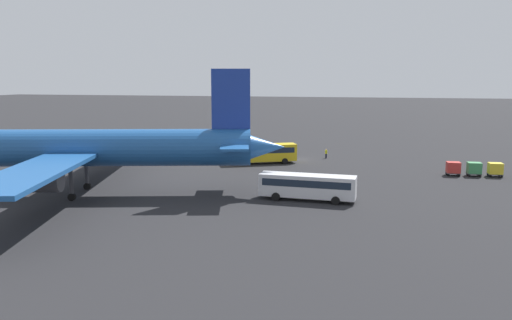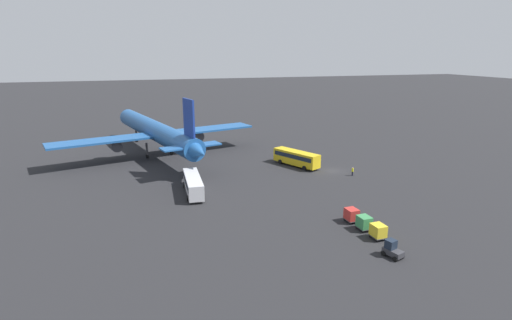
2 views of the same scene
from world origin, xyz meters
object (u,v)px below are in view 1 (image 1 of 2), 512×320
shuttle_bus_near (263,152)px  cargo_cart_yellow (495,169)px  cargo_cart_green (474,168)px  cargo_cart_red (453,168)px  airplane (64,149)px  worker_person (326,154)px  shuttle_bus_far (307,185)px

shuttle_bus_near → cargo_cart_yellow: (-35.93, 3.25, -0.77)m
shuttle_bus_near → cargo_cart_green: shuttle_bus_near is taller
cargo_cart_green → cargo_cart_red: 2.97m
cargo_cart_green → airplane: bearing=25.7°
worker_person → cargo_cart_yellow: (-25.99, 11.35, 0.32)m
shuttle_bus_near → cargo_cart_red: 30.26m
shuttle_bus_far → worker_person: size_ratio=6.61×
shuttle_bus_far → cargo_cart_green: bearing=-134.5°
cargo_cart_yellow → cargo_cart_green: size_ratio=1.00×
shuttle_bus_far → shuttle_bus_near: bearing=-63.1°
shuttle_bus_far → cargo_cart_green: (-22.07, -20.57, -0.67)m
airplane → cargo_cart_yellow: size_ratio=26.17×
shuttle_bus_far → worker_person: shuttle_bus_far is taller
cargo_cart_yellow → cargo_cart_green: 2.97m
shuttle_bus_far → worker_person: 32.25m
worker_person → cargo_cart_red: bearing=149.3°
airplane → cargo_cart_green: bearing=-169.3°
shuttle_bus_far → cargo_cart_red: shuttle_bus_far is taller
worker_person → cargo_cart_green: 25.82m
cargo_cart_green → cargo_cart_red: same height
shuttle_bus_near → worker_person: (-9.93, -8.11, -1.09)m
cargo_cart_yellow → cargo_cart_red: size_ratio=1.00×
airplane → cargo_cart_red: size_ratio=26.17×
cargo_cart_green → shuttle_bus_far: bearing=43.0°
airplane → worker_person: (-28.60, -36.54, -4.96)m
airplane → shuttle_bus_far: 30.14m
airplane → cargo_cart_yellow: airplane is taller
shuttle_bus_far → airplane: bearing=10.9°
cargo_cart_yellow → cargo_cart_red: (5.91, 0.56, 0.00)m
worker_person → cargo_cart_red: cargo_cart_red is taller
airplane → cargo_cart_green: 57.51m
shuttle_bus_near → airplane: bearing=30.6°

